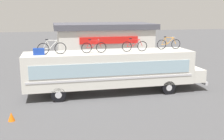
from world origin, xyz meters
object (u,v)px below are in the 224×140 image
object	(u,v)px
rooftop_bicycle_2	(94,47)
rooftop_bicycle_4	(169,44)
bus	(112,68)
rooftop_bicycle_1	(52,48)
traffic_cone	(11,117)
rooftop_bicycle_3	(135,46)
luggage_bag_1	(39,52)

from	to	relation	value
rooftop_bicycle_2	rooftop_bicycle_4	bearing A→B (deg)	6.28
bus	rooftop_bicycle_2	size ratio (longest dim) A/B	7.59
rooftop_bicycle_1	rooftop_bicycle_2	bearing A→B (deg)	0.81
rooftop_bicycle_1	rooftop_bicycle_2	world-z (taller)	rooftop_bicycle_1
rooftop_bicycle_4	traffic_cone	size ratio (longest dim) A/B	3.81
rooftop_bicycle_3	rooftop_bicycle_1	bearing A→B (deg)	-179.06
bus	rooftop_bicycle_4	world-z (taller)	rooftop_bicycle_4
bus	rooftop_bicycle_1	size ratio (longest dim) A/B	6.97
rooftop_bicycle_1	rooftop_bicycle_4	distance (m)	8.21
rooftop_bicycle_3	rooftop_bicycle_2	bearing A→B (deg)	-178.93
rooftop_bicycle_1	rooftop_bicycle_2	size ratio (longest dim) A/B	1.09
traffic_cone	rooftop_bicycle_1	bearing A→B (deg)	57.08
bus	rooftop_bicycle_1	distance (m)	4.29
rooftop_bicycle_2	rooftop_bicycle_3	xyz separation A→B (m)	(2.78, 0.05, 0.00)
luggage_bag_1	traffic_cone	xyz separation A→B (m)	(-1.41, -3.39, -2.86)
rooftop_bicycle_3	rooftop_bicycle_4	distance (m)	2.78
bus	rooftop_bicycle_2	world-z (taller)	rooftop_bicycle_2
rooftop_bicycle_1	rooftop_bicycle_3	world-z (taller)	rooftop_bicycle_1
luggage_bag_1	rooftop_bicycle_4	size ratio (longest dim) A/B	0.38
rooftop_bicycle_2	rooftop_bicycle_4	world-z (taller)	rooftop_bicycle_4
luggage_bag_1	rooftop_bicycle_2	xyz separation A→B (m)	(3.48, 0.05, 0.17)
luggage_bag_1	bus	bearing A→B (deg)	4.06
rooftop_bicycle_3	luggage_bag_1	bearing A→B (deg)	-179.03
luggage_bag_1	rooftop_bicycle_1	world-z (taller)	rooftop_bicycle_1
luggage_bag_1	rooftop_bicycle_1	xyz separation A→B (m)	(0.80, 0.02, 0.19)
traffic_cone	rooftop_bicycle_2	bearing A→B (deg)	35.20
bus	rooftop_bicycle_1	bearing A→B (deg)	-175.36
rooftop_bicycle_2	traffic_cone	distance (m)	6.70
luggage_bag_1	traffic_cone	distance (m)	4.65
rooftop_bicycle_1	rooftop_bicycle_3	bearing A→B (deg)	0.94
luggage_bag_1	rooftop_bicycle_2	size ratio (longest dim) A/B	0.42
traffic_cone	rooftop_bicycle_3	bearing A→B (deg)	24.54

